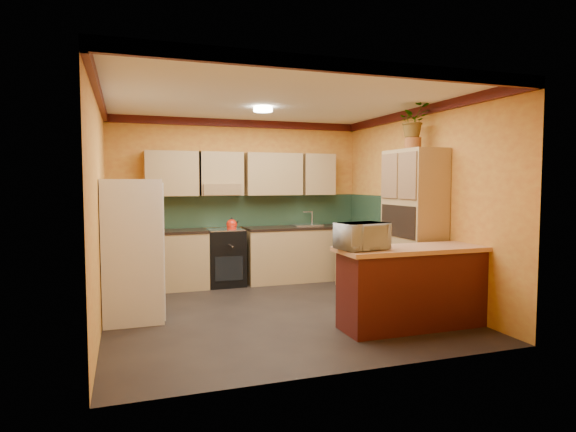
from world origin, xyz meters
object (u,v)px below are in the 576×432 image
object	(u,v)px
base_cabinets_back	(262,256)
fridge	(132,250)
stove	(225,257)
microwave	(362,236)
breakfast_bar	(417,289)
pantry	(413,228)

from	to	relation	value
base_cabinets_back	fridge	bearing A→B (deg)	-142.27
stove	microwave	size ratio (longest dim) A/B	1.72
stove	fridge	xyz separation A→B (m)	(-1.45, -1.60, 0.39)
base_cabinets_back	stove	xyz separation A→B (m)	(-0.63, -0.00, 0.02)
base_cabinets_back	stove	world-z (taller)	stove
fridge	microwave	size ratio (longest dim) A/B	3.21
base_cabinets_back	microwave	bearing A→B (deg)	-84.15
fridge	breakfast_bar	bearing A→B (deg)	-23.31
stove	pantry	world-z (taller)	pantry
breakfast_bar	microwave	world-z (taller)	microwave
fridge	breakfast_bar	size ratio (longest dim) A/B	0.94
stove	microwave	distance (m)	3.14
breakfast_bar	microwave	distance (m)	0.96
pantry	microwave	xyz separation A→B (m)	(-1.23, -0.87, 0.03)
fridge	pantry	world-z (taller)	pantry
base_cabinets_back	stove	size ratio (longest dim) A/B	4.01
fridge	breakfast_bar	distance (m)	3.39
fridge	pantry	distance (m)	3.64
fridge	microwave	bearing A→B (deg)	-29.30
fridge	microwave	world-z (taller)	fridge
pantry	breakfast_bar	size ratio (longest dim) A/B	1.17
base_cabinets_back	breakfast_bar	world-z (taller)	same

